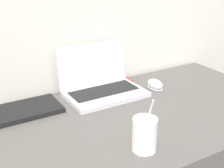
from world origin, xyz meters
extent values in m
cube|color=silver|center=(-0.03, 0.56, 0.73)|extent=(0.35, 0.22, 0.02)
cube|color=black|center=(-0.03, 0.58, 0.74)|extent=(0.31, 0.12, 0.00)
cube|color=silver|center=(-0.03, 0.69, 0.84)|extent=(0.35, 0.04, 0.20)
cube|color=white|center=(-0.03, 0.68, 0.84)|extent=(0.32, 0.03, 0.18)
cylinder|color=white|center=(-0.13, 0.13, 0.78)|extent=(0.08, 0.08, 0.11)
cylinder|color=black|center=(-0.13, 0.13, 0.83)|extent=(0.07, 0.07, 0.01)
cylinder|color=white|center=(-0.12, 0.13, 0.84)|extent=(0.01, 0.05, 0.15)
ellipsoid|color=#B2B2B7|center=(0.22, 0.52, 0.73)|extent=(0.06, 0.10, 0.01)
ellipsoid|color=silver|center=(0.22, 0.52, 0.74)|extent=(0.06, 0.09, 0.04)
cube|color=black|center=(-0.47, 0.59, 0.73)|extent=(0.44, 0.17, 0.02)
cube|color=#B2261E|center=(0.17, 0.67, 0.73)|extent=(0.02, 0.06, 0.01)
camera|label=1|loc=(-0.66, -0.55, 1.30)|focal=50.00mm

